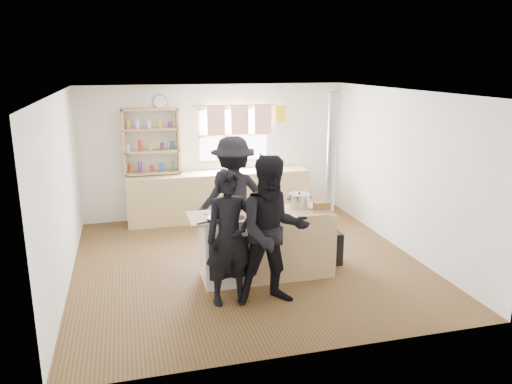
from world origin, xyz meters
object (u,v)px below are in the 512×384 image
Objects in this scene: skillet_greens at (220,219)px; thermos at (260,162)px; stockpot_stove at (234,205)px; person_near_left at (230,238)px; bread_board at (322,207)px; flue_heater at (329,221)px; person_far at (233,197)px; cooking_island at (267,244)px; stockpot_counter at (299,200)px; person_near_right at (273,232)px; roast_tray at (260,210)px.

thermos is at bearing 65.69° from skillet_greens.
stockpot_stove reaches higher than skillet_greens.
person_near_left is (-1.30, -3.40, -0.22)m from thermos.
flue_heater is at bearing 53.08° from bread_board.
person_near_left is 1.59m from person_far.
person_far is (-0.27, 0.91, 0.45)m from cooking_island.
bread_board reaches higher than skillet_greens.
person_far is at bearing 151.68° from flue_heater.
stockpot_stove is 0.92m from stockpot_counter.
cooking_island is 0.79× the size of flue_heater.
person_near_right is 1.69m from person_far.
flue_heater reaches higher than thermos.
roast_tray reaches higher than cooking_island.
skillet_greens is 0.46m from stockpot_stove.
thermos is 1.42× the size of stockpot_stove.
person_near_left reaches higher than thermos.
stockpot_stove is at bearing 158.29° from cooking_island.
roast_tray is at bearing 17.65° from skillet_greens.
stockpot_counter is (1.19, 0.32, 0.07)m from skillet_greens.
stockpot_stove is at bearing 53.58° from skillet_greens.
skillet_greens is 1.45× the size of bread_board.
stockpot_counter is 0.12× the size of flue_heater.
bread_board is 0.55m from flue_heater.
skillet_greens is 1.88× the size of stockpot_stove.
cooking_island is 0.97m from person_near_left.
stockpot_stove is 0.98m from person_near_right.
stockpot_stove is at bearing 70.54° from person_far.
person_far is (0.38, 1.54, 0.08)m from person_near_left.
bread_board is at bearing -14.11° from stockpot_stove.
roast_tray is 1.19m from flue_heater.
flue_heater reaches higher than stockpot_counter.
person_far is (-0.16, 0.94, -0.05)m from roast_tray.
person_far is at bearing 69.29° from skillet_greens.
bread_board is 0.16× the size of person_near_right.
person_far reaches higher than roast_tray.
person_near_right is (0.27, -0.94, -0.09)m from stockpot_stove.
stockpot_stove is 1.19m from bread_board.
person_near_left is at bearing -147.24° from stockpot_counter.
roast_tray is at bearing -31.33° from stockpot_stove.
flue_heater is 1.49× the size of person_near_left.
thermos is 2.08m from person_far.
skillet_greens is 1.02× the size of roast_tray.
roast_tray is 1.84× the size of stockpot_stove.
bread_board is 0.17× the size of person_near_left.
stockpot_counter is at bearing 12.13° from roast_tray.
person_near_right reaches higher than person_near_left.
thermos is at bearing 79.13° from person_near_right.
cooking_island is at bearing 16.57° from skillet_greens.
bread_board reaches higher than roast_tray.
roast_tray is at bearing 91.34° from person_far.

